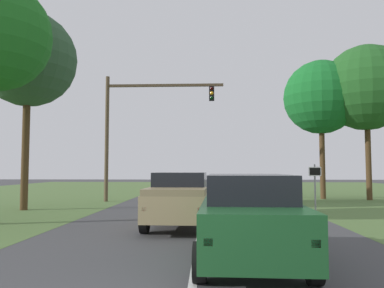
% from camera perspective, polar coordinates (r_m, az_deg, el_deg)
% --- Properties ---
extents(ground_plane, '(120.00, 120.00, 0.00)m').
position_cam_1_polar(ground_plane, '(15.40, 1.43, -11.30)').
color(ground_plane, '#424244').
extents(red_suv_near, '(2.34, 4.95, 1.89)m').
position_cam_1_polar(red_suv_near, '(8.53, 8.52, -10.54)').
color(red_suv_near, '#194C23').
rests_on(red_suv_near, ground_plane).
extents(pickup_truck_lead, '(2.34, 5.23, 1.90)m').
position_cam_1_polar(pickup_truck_lead, '(13.49, -1.69, -8.24)').
color(pickup_truck_lead, tan).
rests_on(pickup_truck_lead, ground_plane).
extents(traffic_light, '(7.48, 0.40, 7.91)m').
position_cam_1_polar(traffic_light, '(24.33, -8.25, 3.80)').
color(traffic_light, brown).
rests_on(traffic_light, ground_plane).
extents(keep_moving_sign, '(0.60, 0.09, 2.25)m').
position_cam_1_polar(keep_moving_sign, '(19.51, 17.94, -5.27)').
color(keep_moving_sign, gray).
rests_on(keep_moving_sign, ground_plane).
extents(oak_tree_right, '(5.70, 5.70, 10.30)m').
position_cam_1_polar(oak_tree_right, '(28.22, 24.62, 7.62)').
color(oak_tree_right, '#4C351E').
rests_on(oak_tree_right, ground_plane).
extents(extra_tree_1, '(4.81, 4.81, 10.00)m').
position_cam_1_polar(extra_tree_1, '(21.43, -23.33, 11.53)').
color(extra_tree_1, '#4C351E').
rests_on(extra_tree_1, ground_plane).
extents(extra_tree_2, '(5.08, 5.08, 9.52)m').
position_cam_1_polar(extra_tree_2, '(27.93, 18.74, 6.61)').
color(extra_tree_2, '#4C351E').
rests_on(extra_tree_2, ground_plane).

